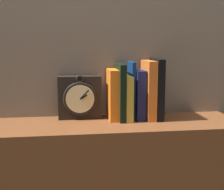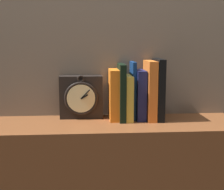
{
  "view_description": "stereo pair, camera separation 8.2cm",
  "coord_description": "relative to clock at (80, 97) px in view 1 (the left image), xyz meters",
  "views": [
    {
      "loc": [
        -0.17,
        -1.24,
        1.27
      ],
      "look_at": [
        0.0,
        0.0,
        1.06
      ],
      "focal_mm": 50.0,
      "sensor_mm": 36.0,
      "label": 1
    },
    {
      "loc": [
        -0.09,
        -1.25,
        1.27
      ],
      "look_at": [
        0.0,
        0.0,
        1.06
      ],
      "focal_mm": 50.0,
      "sensor_mm": 36.0,
      "label": 2
    }
  ],
  "objects": [
    {
      "name": "book_slot6_black",
      "position": [
        0.33,
        -0.04,
        0.04
      ],
      "size": [
        0.03,
        0.16,
        0.26
      ],
      "color": "black",
      "rests_on": "bookshelf"
    },
    {
      "name": "clock",
      "position": [
        0.0,
        0.0,
        0.0
      ],
      "size": [
        0.19,
        0.08,
        0.19
      ],
      "color": "black",
      "rests_on": "bookshelf"
    },
    {
      "name": "book_slot4_navy",
      "position": [
        0.25,
        -0.03,
        0.01
      ],
      "size": [
        0.04,
        0.14,
        0.21
      ],
      "color": "#191D4C",
      "rests_on": "bookshelf"
    },
    {
      "name": "book_slot0_orange",
      "position": [
        0.14,
        -0.03,
        0.01
      ],
      "size": [
        0.04,
        0.14,
        0.22
      ],
      "color": "orange",
      "rests_on": "bookshelf"
    },
    {
      "name": "book_slot3_navy",
      "position": [
        0.22,
        -0.02,
        0.03
      ],
      "size": [
        0.02,
        0.12,
        0.25
      ],
      "color": "navy",
      "rests_on": "bookshelf"
    },
    {
      "name": "book_slot2_yellow",
      "position": [
        0.2,
        -0.04,
        0.0
      ],
      "size": [
        0.03,
        0.15,
        0.19
      ],
      "color": "gold",
      "rests_on": "bookshelf"
    },
    {
      "name": "book_slot1_black",
      "position": [
        0.17,
        -0.04,
        0.03
      ],
      "size": [
        0.03,
        0.16,
        0.24
      ],
      "color": "black",
      "rests_on": "bookshelf"
    },
    {
      "name": "book_slot5_orange",
      "position": [
        0.3,
        -0.04,
        0.03
      ],
      "size": [
        0.04,
        0.16,
        0.25
      ],
      "color": "orange",
      "rests_on": "bookshelf"
    },
    {
      "name": "wall_back",
      "position": [
        0.13,
        0.07,
        0.26
      ],
      "size": [
        6.0,
        0.05,
        2.6
      ],
      "color": "#756656",
      "rests_on": "ground_plane"
    }
  ]
}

